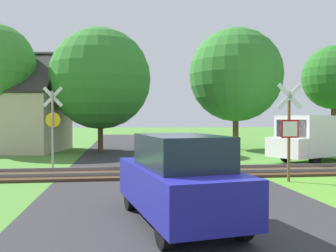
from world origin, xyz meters
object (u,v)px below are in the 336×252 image
Objects in this scene: crossing_sign_far at (53,121)px; tree_far at (335,78)px; mail_truck at (316,136)px; stop_sign_near at (289,128)px; parked_car at (179,179)px; tree_center at (100,79)px; tree_right at (236,75)px; house at (10,119)px.

crossing_sign_far is 0.47× the size of tree_far.
mail_truck is at bearing -125.80° from tree_far.
stop_sign_near is 0.77× the size of parked_car.
crossing_sign_far is at bearing -102.54° from tree_center.
tree_right reaches higher than crossing_sign_far.
tree_far is at bearing -124.61° from stop_sign_near.
tree_center is (5.81, -1.40, 2.53)m from house.
tree_far is at bearing -63.62° from mail_truck.
crossing_sign_far reaches higher than parked_car.
tree_right is (10.59, 8.07, 3.03)m from crossing_sign_far.
stop_sign_near reaches higher than mail_truck.
tree_right reaches higher than parked_car.
tree_center reaches higher than parked_car.
tree_right is at bearing -15.26° from mail_truck.
tree_center is (-8.97, -0.77, -0.45)m from tree_right.
crossing_sign_far reaches higher than mail_truck.
tree_right reaches higher than tree_far.
tree_center reaches higher than tree_far.
tree_center is at bearing -175.11° from tree_right.
house is 15.09m from tree_right.
mail_truck is at bearing 14.11° from crossing_sign_far.
tree_center reaches higher than stop_sign_near.
tree_right is (2.19, 12.71, 3.24)m from stop_sign_near.
parked_car is (-14.24, -17.99, -4.16)m from tree_far.
tree_far is 16.72m from tree_center.
crossing_sign_far is 7.91m from tree_center.
tree_far is (22.45, 0.25, 2.99)m from house.
tree_far reaches higher than parked_car.
crossing_sign_far is at bearing -153.88° from tree_far.
parked_car is (4.01, -9.03, -1.11)m from crossing_sign_far.
tree_right is at bearing 6.76° from house.
mail_truck is (-6.01, -8.33, -3.81)m from tree_far.
house is at bearing -45.35° from stop_sign_near.
tree_right is at bearing -98.44° from stop_sign_near.
tree_center is at bearing -4.36° from house.
tree_far is 1.42× the size of mail_truck.
stop_sign_near is 0.42× the size of tree_center.
mail_truck is (3.85, 5.27, -0.56)m from stop_sign_near.
tree_right is (14.78, -0.64, 2.98)m from house.
tree_center reaches higher than house.
tree_right is at bearing 58.75° from parked_car.
crossing_sign_far is 13.65m from tree_right.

